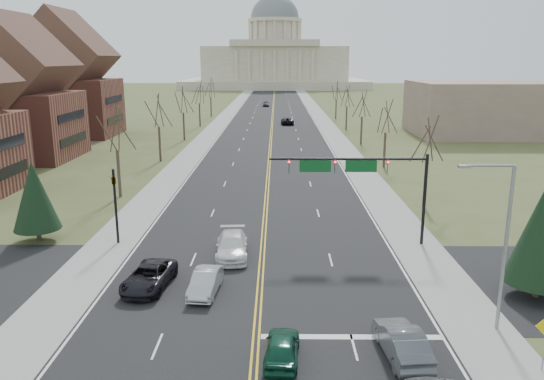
{
  "coord_description": "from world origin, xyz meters",
  "views": [
    {
      "loc": [
        1.06,
        -26.16,
        14.2
      ],
      "look_at": [
        0.65,
        19.0,
        3.0
      ],
      "focal_mm": 35.0,
      "sensor_mm": 36.0,
      "label": 1
    }
  ],
  "objects_px": {
    "car_sb_outer_lead": "(149,277)",
    "signal_left": "(115,198)",
    "car_nb_inner_lead": "(282,347)",
    "car_far_nb": "(287,121)",
    "car_sb_inner_lead": "(206,282)",
    "street_light": "(502,237)",
    "signal_mast": "(360,172)",
    "car_sb_inner_second": "(232,246)",
    "car_nb_outer_lead": "(402,342)",
    "car_far_sb": "(266,104)"
  },
  "relations": [
    {
      "from": "car_nb_inner_lead",
      "to": "car_far_nb",
      "type": "xyz_separation_m",
      "value": [
        2.08,
        95.2,
        0.09
      ]
    },
    {
      "from": "car_sb_inner_second",
      "to": "signal_mast",
      "type": "bearing_deg",
      "value": 13.27
    },
    {
      "from": "signal_left",
      "to": "car_sb_inner_lead",
      "type": "relative_size",
      "value": 1.39
    },
    {
      "from": "car_far_nb",
      "to": "car_far_sb",
      "type": "xyz_separation_m",
      "value": [
        -5.72,
        45.88,
        0.04
      ]
    },
    {
      "from": "signal_mast",
      "to": "car_nb_inner_lead",
      "type": "bearing_deg",
      "value": -110.05
    },
    {
      "from": "signal_mast",
      "to": "car_sb_inner_second",
      "type": "relative_size",
      "value": 2.17
    },
    {
      "from": "signal_left",
      "to": "car_nb_inner_lead",
      "type": "distance_m",
      "value": 21.32
    },
    {
      "from": "street_light",
      "to": "car_sb_inner_lead",
      "type": "relative_size",
      "value": 2.1
    },
    {
      "from": "car_nb_inner_lead",
      "to": "street_light",
      "type": "bearing_deg",
      "value": -159.73
    },
    {
      "from": "signal_mast",
      "to": "street_light",
      "type": "relative_size",
      "value": 1.34
    },
    {
      "from": "signal_mast",
      "to": "car_nb_outer_lead",
      "type": "relative_size",
      "value": 2.5
    },
    {
      "from": "signal_left",
      "to": "street_light",
      "type": "relative_size",
      "value": 0.66
    },
    {
      "from": "signal_mast",
      "to": "car_sb_outer_lead",
      "type": "height_order",
      "value": "signal_mast"
    },
    {
      "from": "signal_left",
      "to": "car_nb_inner_lead",
      "type": "relative_size",
      "value": 1.48
    },
    {
      "from": "car_sb_inner_lead",
      "to": "car_far_nb",
      "type": "relative_size",
      "value": 0.77
    },
    {
      "from": "signal_mast",
      "to": "car_nb_outer_lead",
      "type": "xyz_separation_m",
      "value": [
        -0.27,
        -16.34,
        -4.95
      ]
    },
    {
      "from": "car_nb_inner_lead",
      "to": "car_sb_outer_lead",
      "type": "bearing_deg",
      "value": -40.55
    },
    {
      "from": "car_nb_outer_lead",
      "to": "car_nb_inner_lead",
      "type": "bearing_deg",
      "value": -1.57
    },
    {
      "from": "car_nb_inner_lead",
      "to": "car_nb_outer_lead",
      "type": "xyz_separation_m",
      "value": [
        5.84,
        0.4,
        0.11
      ]
    },
    {
      "from": "car_sb_inner_lead",
      "to": "car_sb_inner_second",
      "type": "bearing_deg",
      "value": 84.89
    },
    {
      "from": "street_light",
      "to": "signal_mast",
      "type": "bearing_deg",
      "value": 111.41
    },
    {
      "from": "street_light",
      "to": "car_far_sb",
      "type": "bearing_deg",
      "value": 96.23
    },
    {
      "from": "signal_left",
      "to": "car_sb_inner_lead",
      "type": "bearing_deg",
      "value": -48.31
    },
    {
      "from": "car_sb_outer_lead",
      "to": "car_far_sb",
      "type": "relative_size",
      "value": 1.1
    },
    {
      "from": "signal_left",
      "to": "car_sb_inner_second",
      "type": "relative_size",
      "value": 1.07
    },
    {
      "from": "car_nb_inner_lead",
      "to": "car_sb_inner_second",
      "type": "relative_size",
      "value": 0.72
    },
    {
      "from": "street_light",
      "to": "car_nb_inner_lead",
      "type": "bearing_deg",
      "value": -164.1
    },
    {
      "from": "car_sb_outer_lead",
      "to": "signal_left",
      "type": "bearing_deg",
      "value": 124.85
    },
    {
      "from": "signal_left",
      "to": "car_sb_outer_lead",
      "type": "xyz_separation_m",
      "value": [
        4.45,
        -8.39,
        -2.97
      ]
    },
    {
      "from": "car_sb_outer_lead",
      "to": "car_far_sb",
      "type": "xyz_separation_m",
      "value": [
        4.75,
        132.72,
        0.09
      ]
    },
    {
      "from": "signal_mast",
      "to": "street_light",
      "type": "distance_m",
      "value": 14.51
    },
    {
      "from": "car_sb_outer_lead",
      "to": "car_sb_inner_lead",
      "type": "bearing_deg",
      "value": -4.79
    },
    {
      "from": "car_sb_inner_second",
      "to": "car_far_nb",
      "type": "height_order",
      "value": "car_sb_inner_second"
    },
    {
      "from": "signal_left",
      "to": "car_nb_outer_lead",
      "type": "relative_size",
      "value": 1.24
    },
    {
      "from": "car_nb_outer_lead",
      "to": "car_sb_inner_lead",
      "type": "distance_m",
      "value": 12.75
    },
    {
      "from": "signal_left",
      "to": "street_light",
      "type": "bearing_deg",
      "value": -29.12
    },
    {
      "from": "car_sb_inner_lead",
      "to": "car_far_sb",
      "type": "height_order",
      "value": "car_far_sb"
    },
    {
      "from": "car_nb_inner_lead",
      "to": "car_far_nb",
      "type": "distance_m",
      "value": 95.23
    },
    {
      "from": "signal_left",
      "to": "car_far_nb",
      "type": "distance_m",
      "value": 79.91
    },
    {
      "from": "car_sb_outer_lead",
      "to": "car_nb_outer_lead",
      "type": "bearing_deg",
      "value": -22.32
    },
    {
      "from": "car_nb_inner_lead",
      "to": "car_sb_inner_second",
      "type": "distance_m",
      "value": 14.33
    },
    {
      "from": "car_nb_outer_lead",
      "to": "car_far_nb",
      "type": "relative_size",
      "value": 0.86
    },
    {
      "from": "street_light",
      "to": "car_sb_inner_lead",
      "type": "height_order",
      "value": "street_light"
    },
    {
      "from": "signal_left",
      "to": "car_sb_inner_second",
      "type": "xyz_separation_m",
      "value": [
        9.28,
        -2.86,
        -2.89
      ]
    },
    {
      "from": "signal_mast",
      "to": "signal_left",
      "type": "xyz_separation_m",
      "value": [
        -18.95,
        0.0,
        -2.05
      ]
    },
    {
      "from": "signal_left",
      "to": "car_sb_outer_lead",
      "type": "height_order",
      "value": "signal_left"
    },
    {
      "from": "signal_mast",
      "to": "car_sb_outer_lead",
      "type": "distance_m",
      "value": 17.48
    },
    {
      "from": "car_far_nb",
      "to": "car_sb_inner_lead",
      "type": "bearing_deg",
      "value": 81.96
    },
    {
      "from": "car_nb_outer_lead",
      "to": "car_sb_outer_lead",
      "type": "height_order",
      "value": "car_nb_outer_lead"
    },
    {
      "from": "car_sb_outer_lead",
      "to": "signal_mast",
      "type": "bearing_deg",
      "value": 36.94
    }
  ]
}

